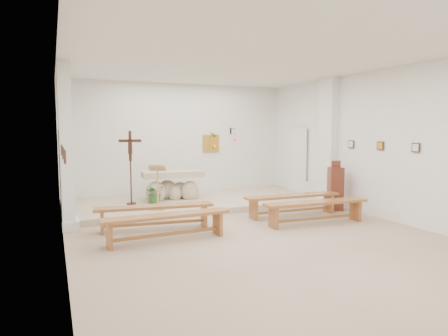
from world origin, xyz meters
name	(u,v)px	position (x,y,z in m)	size (l,w,h in m)	color
ground	(253,235)	(0.00, 0.00, 0.00)	(7.00, 10.00, 0.00)	tan
wall_left	(62,152)	(-3.49, 0.00, 1.75)	(0.02, 10.00, 3.50)	white
wall_right	(388,145)	(3.49, 0.00, 1.75)	(0.02, 10.00, 3.50)	white
wall_back	(179,141)	(0.00, 4.99, 1.75)	(7.00, 0.02, 3.50)	white
ceiling	(254,57)	(0.00, 0.00, 3.49)	(7.00, 10.00, 0.02)	silver
sanctuary_platform	(195,202)	(0.00, 3.50, 0.07)	(6.98, 3.00, 0.15)	tan
pilaster_left	(66,146)	(-3.37, 2.00, 1.75)	(0.26, 0.55, 3.50)	white
pilaster_right	(328,142)	(3.37, 2.00, 1.75)	(0.26, 0.55, 3.50)	white
gold_wall_relief	(211,143)	(1.05, 4.96, 1.65)	(0.55, 0.04, 0.55)	gold
sanctuary_lamp	(234,138)	(1.75, 4.71, 1.81)	(0.11, 0.36, 0.44)	black
station_frame_left_front	(65,157)	(-3.47, -0.80, 1.72)	(0.03, 0.20, 0.20)	#452A1E
station_frame_left_mid	(63,153)	(-3.47, 0.20, 1.72)	(0.03, 0.20, 0.20)	#452A1E
station_frame_left_rear	(62,150)	(-3.47, 1.20, 1.72)	(0.03, 0.20, 0.20)	#452A1E
station_frame_right_front	(416,148)	(3.47, -0.80, 1.72)	(0.03, 0.20, 0.20)	#452A1E
station_frame_right_mid	(380,146)	(3.47, 0.20, 1.72)	(0.03, 0.20, 0.20)	#452A1E
station_frame_right_rear	(351,144)	(3.47, 1.20, 1.72)	(0.03, 0.20, 0.20)	#452A1E
radiator_left	(65,210)	(-3.43, 2.70, 0.27)	(0.10, 0.85, 0.52)	silver
radiator_right	(314,191)	(3.43, 2.70, 0.27)	(0.10, 0.85, 0.52)	silver
altar	(172,187)	(-0.59, 3.76, 0.48)	(1.73, 0.82, 0.87)	beige
lectern	(158,187)	(-1.31, 2.52, 0.70)	(0.48, 0.45, 1.12)	tan
crucifix_stand	(131,162)	(-1.78, 3.47, 1.26)	(0.57, 0.25, 1.92)	black
potted_plant	(155,193)	(-1.18, 3.34, 0.43)	(0.50, 0.43, 0.55)	#2A5E25
donation_pedestal	(335,188)	(3.10, 1.32, 0.57)	(0.45, 0.45, 1.30)	#5E2A1B
bench_left_front	(155,211)	(-1.71, 1.18, 0.39)	(2.49, 0.68, 0.52)	#9B552D
bench_right_front	(293,200)	(1.71, 1.18, 0.39)	(2.47, 0.45, 0.52)	#9B552D
bench_left_second	(167,221)	(-1.71, 0.23, 0.39)	(2.47, 0.50, 0.52)	#9B552D
bench_right_second	(316,207)	(1.71, 0.23, 0.39)	(2.48, 0.52, 0.52)	#9B552D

